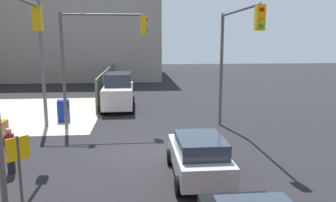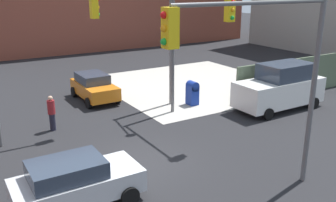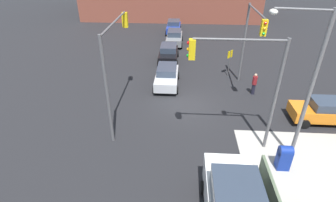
% 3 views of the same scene
% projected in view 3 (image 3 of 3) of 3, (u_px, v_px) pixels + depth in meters
% --- Properties ---
extents(ground_plane, '(120.00, 120.00, 0.00)m').
position_uv_depth(ground_plane, '(187.00, 104.00, 19.58)').
color(ground_plane, black).
extents(traffic_signal_nw_corner, '(5.06, 0.36, 6.50)m').
position_uv_depth(traffic_signal_nw_corner, '(251.00, 35.00, 19.22)').
color(traffic_signal_nw_corner, '#59595B').
rests_on(traffic_signal_nw_corner, ground).
extents(traffic_signal_se_corner, '(6.10, 0.36, 6.50)m').
position_uv_depth(traffic_signal_se_corner, '(115.00, 54.00, 15.62)').
color(traffic_signal_se_corner, '#59595B').
rests_on(traffic_signal_se_corner, ground).
extents(traffic_signal_ne_corner, '(0.36, 4.84, 6.50)m').
position_uv_depth(traffic_signal_ne_corner, '(244.00, 74.00, 13.23)').
color(traffic_signal_ne_corner, '#59595B').
rests_on(traffic_signal_ne_corner, ground).
extents(street_lamp_corner, '(0.69, 2.66, 8.00)m').
position_uv_depth(street_lamp_corner, '(305.00, 80.00, 12.46)').
color(street_lamp_corner, slate).
rests_on(street_lamp_corner, ground).
extents(warning_sign_two_way, '(0.48, 0.48, 2.40)m').
position_uv_depth(warning_sign_two_way, '(230.00, 59.00, 23.19)').
color(warning_sign_two_way, '#4C4C4C').
rests_on(warning_sign_two_way, ground).
extents(mailbox_blue, '(0.56, 0.64, 1.43)m').
position_uv_depth(mailbox_blue, '(284.00, 157.00, 13.57)').
color(mailbox_blue, navy).
rests_on(mailbox_blue, ground).
extents(sedan_blue, '(4.09, 2.02, 1.62)m').
position_uv_depth(sedan_blue, '(174.00, 27.00, 35.69)').
color(sedan_blue, '#1E389E').
rests_on(sedan_blue, ground).
extents(coupe_orange, '(2.02, 3.96, 1.62)m').
position_uv_depth(coupe_orange, '(324.00, 111.00, 17.28)').
color(coupe_orange, orange).
rests_on(coupe_orange, ground).
extents(coupe_black, '(3.98, 2.02, 1.62)m').
position_uv_depth(coupe_black, '(169.00, 53.00, 26.67)').
color(coupe_black, black).
rests_on(coupe_black, ground).
extents(sedan_silver, '(4.08, 2.02, 1.62)m').
position_uv_depth(sedan_silver, '(167.00, 76.00, 21.92)').
color(sedan_silver, '#B7BABF').
rests_on(sedan_silver, ground).
extents(sedan_gray, '(4.32, 2.02, 1.62)m').
position_uv_depth(sedan_gray, '(174.00, 37.00, 31.42)').
color(sedan_gray, slate).
rests_on(sedan_gray, ground).
extents(pedestrian_crossing, '(0.36, 0.36, 1.76)m').
position_uv_depth(pedestrian_crossing, '(254.00, 84.00, 20.54)').
color(pedestrian_crossing, maroon).
rests_on(pedestrian_crossing, ground).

